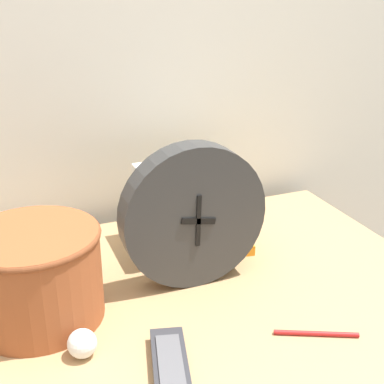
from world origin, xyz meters
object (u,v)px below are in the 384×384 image
(basket, at_px, (35,273))
(tv_remote, at_px, (171,370))
(pen, at_px, (316,334))
(book_stack, at_px, (194,208))
(desk_clock, at_px, (194,216))
(crumpled_paper_ball, at_px, (82,343))

(basket, distance_m, tv_remote, 0.28)
(basket, height_order, tv_remote, basket)
(tv_remote, height_order, pen, tv_remote)
(book_stack, height_order, basket, book_stack)
(book_stack, bearing_deg, desk_clock, -112.68)
(tv_remote, bearing_deg, crumpled_paper_ball, 140.14)
(tv_remote, xyz_separation_m, crumpled_paper_ball, (-0.11, 0.09, 0.01))
(book_stack, relative_size, tv_remote, 1.37)
(book_stack, bearing_deg, tv_remote, -116.87)
(pen, bearing_deg, desk_clock, 117.88)
(book_stack, bearing_deg, pen, -80.33)
(crumpled_paper_ball, bearing_deg, book_stack, 43.02)
(tv_remote, height_order, crumpled_paper_ball, crumpled_paper_ball)
(desk_clock, distance_m, book_stack, 0.16)
(book_stack, xyz_separation_m, tv_remote, (-0.19, -0.37, -0.07))
(basket, bearing_deg, tv_remote, -54.55)
(book_stack, relative_size, basket, 1.09)
(desk_clock, distance_m, crumpled_paper_ball, 0.29)
(pen, bearing_deg, basket, 151.41)
(book_stack, relative_size, crumpled_paper_ball, 5.46)
(desk_clock, bearing_deg, book_stack, 67.32)
(basket, xyz_separation_m, pen, (0.40, -0.22, -0.08))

